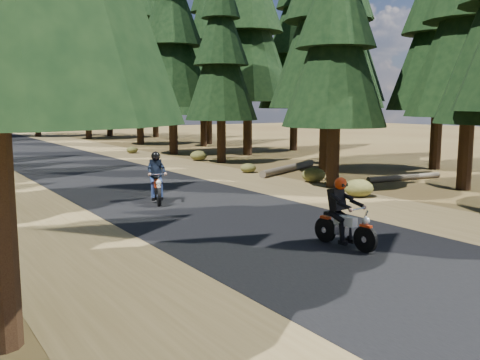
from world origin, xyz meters
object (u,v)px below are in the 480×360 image
at_px(log_near, 289,168).
at_px(rider_follow, 157,186).
at_px(rider_lead, 345,225).
at_px(log_far, 404,177).

xyz_separation_m(log_near, rider_follow, (-8.33, -3.92, 0.38)).
bearing_deg(log_near, rider_follow, 178.81).
relative_size(rider_lead, rider_follow, 0.93).
distance_m(log_near, rider_follow, 9.22).
relative_size(log_far, rider_follow, 1.94).
xyz_separation_m(log_far, rider_lead, (-9.31, -6.21, 0.39)).
bearing_deg(log_near, rider_lead, -149.30).
height_order(log_near, rider_follow, rider_follow).
bearing_deg(rider_follow, rider_lead, 118.34).
bearing_deg(log_far, rider_lead, -138.07).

